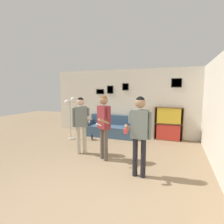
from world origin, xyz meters
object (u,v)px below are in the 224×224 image
(person_watcher_holding_cup, at_px, (140,128))
(bookshelf, at_px, (169,124))
(couch, at_px, (111,129))
(person_player_foreground_left, at_px, (81,119))
(person_player_foreground_center, at_px, (104,120))
(floor_lamp, at_px, (70,107))
(bottle_on_floor, at_px, (92,137))

(person_watcher_holding_cup, bearing_deg, bookshelf, 81.81)
(couch, xyz_separation_m, person_player_foreground_left, (-0.11, -2.17, 0.74))
(person_player_foreground_center, distance_m, person_watcher_holding_cup, 1.23)
(couch, distance_m, bookshelf, 2.26)
(floor_lamp, distance_m, person_player_foreground_center, 2.42)
(couch, relative_size, person_player_foreground_center, 1.18)
(bookshelf, height_order, person_player_foreground_center, person_player_foreground_center)
(person_watcher_holding_cup, bearing_deg, floor_lamp, 146.94)
(person_player_foreground_left, bearing_deg, person_player_foreground_center, -13.19)
(couch, height_order, person_player_foreground_left, person_player_foreground_left)
(bookshelf, height_order, person_player_foreground_left, person_player_foreground_left)
(person_player_foreground_left, height_order, person_player_foreground_center, person_player_foreground_center)
(bottle_on_floor, bearing_deg, floor_lamp, -163.18)
(person_player_foreground_left, bearing_deg, bookshelf, 45.50)
(bookshelf, bearing_deg, person_watcher_holding_cup, -98.19)
(floor_lamp, distance_m, person_player_foreground_left, 1.69)
(person_player_foreground_left, height_order, bottle_on_floor, person_player_foreground_left)
(person_player_foreground_left, bearing_deg, couch, 87.23)
(couch, relative_size, bottle_on_floor, 9.14)
(couch, height_order, person_watcher_holding_cup, person_watcher_holding_cup)
(person_player_foreground_center, bearing_deg, bookshelf, 59.10)
(couch, distance_m, floor_lamp, 1.88)
(couch, bearing_deg, person_player_foreground_left, -92.77)
(bottle_on_floor, bearing_deg, person_player_foreground_center, -53.78)
(bookshelf, height_order, floor_lamp, floor_lamp)
(couch, xyz_separation_m, person_player_foreground_center, (0.70, -2.36, 0.80))
(bookshelf, relative_size, person_player_foreground_left, 0.74)
(floor_lamp, relative_size, person_player_foreground_center, 0.92)
(floor_lamp, bearing_deg, bookshelf, 18.54)
(bottle_on_floor, bearing_deg, bookshelf, 19.03)
(person_watcher_holding_cup, bearing_deg, bottle_on_floor, 135.62)
(bookshelf, relative_size, person_watcher_holding_cup, 0.71)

